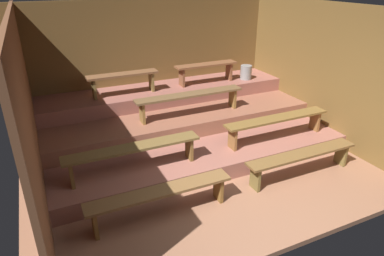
{
  "coord_description": "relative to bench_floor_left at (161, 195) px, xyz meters",
  "views": [
    {
      "loc": [
        -2.44,
        -2.8,
        3.1
      ],
      "look_at": [
        -0.17,
        2.08,
        0.62
      ],
      "focal_mm": 31.75,
      "sensor_mm": 36.0,
      "label": 1
    }
  ],
  "objects": [
    {
      "name": "bench_middle_center",
      "position": [
        1.34,
        1.97,
        0.57
      ],
      "size": [
        2.16,
        0.29,
        0.43
      ],
      "color": "brown",
      "rests_on": "platform_middle"
    },
    {
      "name": "wall_back",
      "position": [
        1.23,
        3.54,
        0.96
      ],
      "size": [
        6.08,
        0.06,
        2.62
      ],
      "primitive_type": "cube",
      "color": "brown",
      "rests_on": "ground"
    },
    {
      "name": "platform_middle",
      "position": [
        1.23,
        2.5,
        0.07
      ],
      "size": [
        5.28,
        2.02,
        0.28
      ],
      "primitive_type": "cube",
      "color": "#975C45",
      "rests_on": "platform_lower"
    },
    {
      "name": "bench_upper_right",
      "position": [
        2.16,
        2.89,
        0.83
      ],
      "size": [
        1.41,
        0.29,
        0.43
      ],
      "color": "brown",
      "rests_on": "platform_upper"
    },
    {
      "name": "platform_upper",
      "position": [
        1.23,
        2.99,
        0.35
      ],
      "size": [
        5.28,
        1.04,
        0.28
      ],
      "primitive_type": "cube",
      "color": "#9B5C4F",
      "rests_on": "platform_middle"
    },
    {
      "name": "bench_lower_right",
      "position": [
        2.57,
        0.85,
        0.28
      ],
      "size": [
        2.1,
        0.29,
        0.43
      ],
      "color": "brown",
      "rests_on": "platform_lower"
    },
    {
      "name": "pail_upper",
      "position": [
        3.13,
        2.77,
        0.65
      ],
      "size": [
        0.26,
        0.26,
        0.32
      ],
      "primitive_type": "cylinder",
      "color": "gray",
      "rests_on": "platform_upper"
    },
    {
      "name": "ground",
      "position": [
        1.23,
        1.34,
        -0.39
      ],
      "size": [
        6.08,
        5.13,
        0.08
      ],
      "primitive_type": "cube",
      "color": "#98664B"
    },
    {
      "name": "bench_upper_left",
      "position": [
        0.3,
        2.89,
        0.83
      ],
      "size": [
        1.41,
        0.29,
        0.43
      ],
      "color": "brown",
      "rests_on": "platform_upper"
    },
    {
      "name": "bench_lower_left",
      "position": [
        -0.12,
        0.85,
        0.28
      ],
      "size": [
        2.1,
        0.29,
        0.43
      ],
      "color": "brown",
      "rests_on": "platform_lower"
    },
    {
      "name": "wall_right",
      "position": [
        3.9,
        1.34,
        0.96
      ],
      "size": [
        0.06,
        5.13,
        2.62
      ],
      "primitive_type": "cube",
      "color": "brown",
      "rests_on": "ground"
    },
    {
      "name": "bench_floor_right",
      "position": [
        2.46,
        0.0,
        0.0
      ],
      "size": [
        2.04,
        0.29,
        0.43
      ],
      "color": "brown",
      "rests_on": "ground"
    },
    {
      "name": "wall_left",
      "position": [
        -1.44,
        1.34,
        0.96
      ],
      "size": [
        0.06,
        5.13,
        2.62
      ],
      "primitive_type": "cube",
      "color": "brown",
      "rests_on": "ground"
    },
    {
      "name": "bench_floor_left",
      "position": [
        0.0,
        0.0,
        0.0
      ],
      "size": [
        2.04,
        0.29,
        0.43
      ],
      "color": "brown",
      "rests_on": "ground"
    },
    {
      "name": "platform_lower",
      "position": [
        1.23,
        1.94,
        -0.21
      ],
      "size": [
        5.28,
        3.13,
        0.28
      ],
      "primitive_type": "cube",
      "color": "#9D6052",
      "rests_on": "ground"
    }
  ]
}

